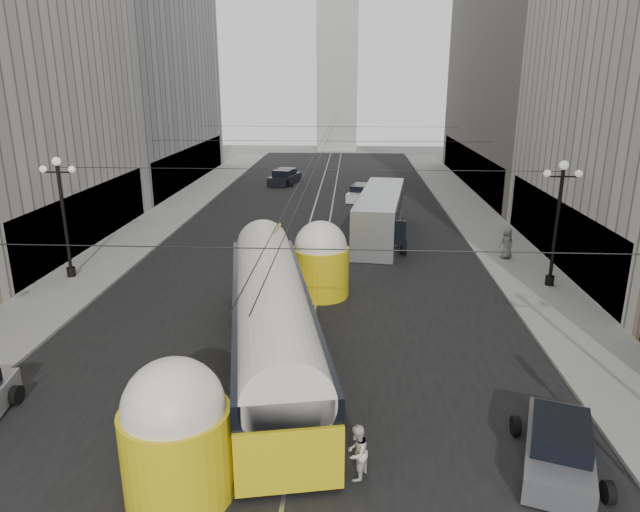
# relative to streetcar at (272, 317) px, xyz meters

# --- Properties ---
(road) EXTENTS (20.00, 85.00, 0.02)m
(road) POSITION_rel_streetcar_xyz_m (0.50, 23.45, -1.87)
(road) COLOR black
(road) RESTS_ON ground
(sidewalk_left) EXTENTS (4.00, 72.00, 0.15)m
(sidewalk_left) POSITION_rel_streetcar_xyz_m (-11.50, 26.95, -1.80)
(sidewalk_left) COLOR gray
(sidewalk_left) RESTS_ON ground
(sidewalk_right) EXTENTS (4.00, 72.00, 0.15)m
(sidewalk_right) POSITION_rel_streetcar_xyz_m (12.50, 26.95, -1.80)
(sidewalk_right) COLOR gray
(sidewalk_right) RESTS_ON ground
(rail_left) EXTENTS (0.12, 85.00, 0.04)m
(rail_left) POSITION_rel_streetcar_xyz_m (-0.25, 23.45, -1.87)
(rail_left) COLOR gray
(rail_left) RESTS_ON ground
(rail_right) EXTENTS (0.12, 85.00, 0.04)m
(rail_right) POSITION_rel_streetcar_xyz_m (1.25, 23.45, -1.87)
(rail_right) COLOR gray
(rail_right) RESTS_ON ground
(building_left_far) EXTENTS (12.60, 28.60, 28.60)m
(building_left_far) POSITION_rel_streetcar_xyz_m (-19.49, 38.95, 12.44)
(building_left_far) COLOR #999999
(building_left_far) RESTS_ON ground
(building_right_far) EXTENTS (12.60, 32.60, 32.60)m
(building_right_far) POSITION_rel_streetcar_xyz_m (20.50, 38.95, 14.44)
(building_right_far) COLOR #514C47
(building_right_far) RESTS_ON ground
(distant_tower) EXTENTS (6.00, 6.00, 31.36)m
(distant_tower) POSITION_rel_streetcar_xyz_m (0.50, 70.95, 13.09)
(distant_tower) COLOR #B2AFA8
(distant_tower) RESTS_ON ground
(lamppost_left_mid) EXTENTS (1.86, 0.44, 6.37)m
(lamppost_left_mid) POSITION_rel_streetcar_xyz_m (-12.10, 8.95, 1.87)
(lamppost_left_mid) COLOR black
(lamppost_left_mid) RESTS_ON sidewalk_left
(lamppost_right_mid) EXTENTS (1.86, 0.44, 6.37)m
(lamppost_right_mid) POSITION_rel_streetcar_xyz_m (13.10, 8.95, 1.87)
(lamppost_right_mid) COLOR black
(lamppost_right_mid) RESTS_ON sidewalk_right
(catenary) EXTENTS (25.00, 72.00, 0.23)m
(catenary) POSITION_rel_streetcar_xyz_m (0.62, 22.44, 4.01)
(catenary) COLOR black
(catenary) RESTS_ON ground
(streetcar) EXTENTS (5.59, 17.21, 3.83)m
(streetcar) POSITION_rel_streetcar_xyz_m (0.00, 0.00, 0.00)
(streetcar) COLOR gold
(streetcar) RESTS_ON ground
(city_bus) EXTENTS (4.05, 12.46, 3.10)m
(city_bus) POSITION_rel_streetcar_xyz_m (4.82, 18.44, -0.17)
(city_bus) COLOR #9B9EA0
(city_bus) RESTS_ON ground
(sedan_grey) EXTENTS (2.93, 4.47, 1.31)m
(sedan_grey) POSITION_rel_streetcar_xyz_m (8.66, -5.52, -1.28)
(sedan_grey) COLOR #5A5C5F
(sedan_grey) RESTS_ON ground
(sedan_white_far) EXTENTS (2.83, 4.75, 1.40)m
(sedan_white_far) POSITION_rel_streetcar_xyz_m (3.78, 31.13, -1.24)
(sedan_white_far) COLOR white
(sedan_white_far) RESTS_ON ground
(sedan_dark_far) EXTENTS (3.14, 5.24, 1.55)m
(sedan_dark_far) POSITION_rel_streetcar_xyz_m (-4.04, 39.02, -1.17)
(sedan_dark_far) COLOR black
(sedan_dark_far) RESTS_ON ground
(pedestrian_crossing_a) EXTENTS (0.53, 0.70, 1.74)m
(pedestrian_crossing_a) POSITION_rel_streetcar_xyz_m (-3.34, -4.93, -1.01)
(pedestrian_crossing_a) COLOR black
(pedestrian_crossing_a) RESTS_ON ground
(pedestrian_crossing_b) EXTENTS (0.85, 0.93, 1.56)m
(pedestrian_crossing_b) POSITION_rel_streetcar_xyz_m (3.11, -6.33, -1.09)
(pedestrian_crossing_b) COLOR silver
(pedestrian_crossing_b) RESTS_ON ground
(pedestrian_sidewalk_right) EXTENTS (1.04, 0.83, 1.84)m
(pedestrian_sidewalk_right) POSITION_rel_streetcar_xyz_m (12.04, 13.56, -0.80)
(pedestrian_sidewalk_right) COLOR slate
(pedestrian_sidewalk_right) RESTS_ON sidewalk_right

